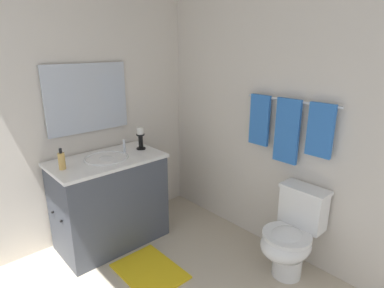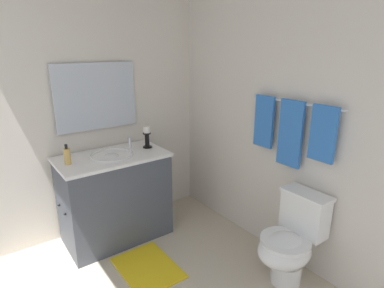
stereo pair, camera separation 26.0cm
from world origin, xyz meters
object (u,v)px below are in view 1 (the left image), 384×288
object	(u,v)px
towel_bar	(291,101)
towel_near_corner	(320,130)
mirror	(88,98)
toilet	(291,236)
sink_basin	(107,162)
vanity_cabinet	(110,201)
towel_near_vanity	(260,120)
candle_holder_tall	(141,138)
bath_mat	(150,271)
towel_center	(287,131)
soap_bottle	(62,161)

from	to	relation	value
towel_bar	towel_near_corner	world-z (taller)	towel_near_corner
mirror	toilet	size ratio (longest dim) A/B	1.06
sink_basin	towel_bar	world-z (taller)	towel_bar
vanity_cabinet	towel_bar	bearing A→B (deg)	42.49
towel_near_vanity	towel_near_corner	size ratio (longest dim) A/B	1.07
candle_holder_tall	towel_bar	bearing A→B (deg)	30.03
bath_mat	towel_near_vanity	bearing A→B (deg)	75.75
candle_holder_tall	mirror	bearing A→B (deg)	-124.02
towel_near_vanity	towel_center	world-z (taller)	same
mirror	towel_near_corner	xyz separation A→B (m)	(1.74, 1.06, -0.15)
sink_basin	towel_bar	bearing A→B (deg)	42.46
candle_holder_tall	towel_bar	distance (m)	1.45
towel_near_vanity	towel_bar	bearing A→B (deg)	3.64
soap_bottle	bath_mat	xyz separation A→B (m)	(0.63, 0.40, -0.93)
towel_near_vanity	towel_center	bearing A→B (deg)	0.00
vanity_cabinet	toilet	size ratio (longest dim) A/B	1.35
candle_holder_tall	towel_center	xyz separation A→B (m)	(1.20, 0.67, 0.19)
candle_holder_tall	toilet	distance (m)	1.63
towel_bar	towel_near_vanity	size ratio (longest dim) A/B	1.88
toilet	towel_center	world-z (taller)	towel_center
vanity_cabinet	bath_mat	bearing A→B (deg)	0.00
soap_bottle	towel_near_vanity	bearing A→B (deg)	58.31
towel_center	toilet	bearing A→B (deg)	-39.87
candle_holder_tall	towel_near_corner	distance (m)	1.64
soap_bottle	towel_near_corner	xyz separation A→B (m)	(1.47, 1.46, 0.29)
sink_basin	towel_center	bearing A→B (deg)	41.98
sink_basin	bath_mat	size ratio (longest dim) A/B	0.67
towel_center	soap_bottle	bearing A→B (deg)	-129.07
candle_holder_tall	soap_bottle	world-z (taller)	candle_holder_tall
candle_holder_tall	towel_center	distance (m)	1.39
sink_basin	toilet	size ratio (longest dim) A/B	0.54
towel_center	towel_near_vanity	bearing A→B (deg)	180.00
bath_mat	toilet	bearing A→B (deg)	47.05
vanity_cabinet	mirror	distance (m)	0.99
soap_bottle	towel_near_vanity	xyz separation A→B (m)	(0.90, 1.46, 0.27)
vanity_cabinet	towel_bar	size ratio (longest dim) A/B	1.19
mirror	bath_mat	distance (m)	1.64
mirror	towel_near_vanity	xyz separation A→B (m)	(1.17, 1.06, -0.17)
candle_holder_tall	towel_bar	world-z (taller)	towel_bar
toilet	vanity_cabinet	bearing A→B (deg)	-148.95
towel_near_vanity	towel_near_corner	world-z (taller)	same
vanity_cabinet	towel_bar	world-z (taller)	towel_bar
soap_bottle	towel_near_corner	world-z (taller)	towel_near_corner
mirror	towel_near_vanity	distance (m)	1.59
sink_basin	towel_center	world-z (taller)	towel_center
mirror	towel_center	bearing A→B (deg)	36.04
toilet	towel_near_vanity	size ratio (longest dim) A/B	1.66
soap_bottle	towel_bar	distance (m)	1.95
soap_bottle	towel_near_corner	distance (m)	2.09
mirror	soap_bottle	bearing A→B (deg)	-55.30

